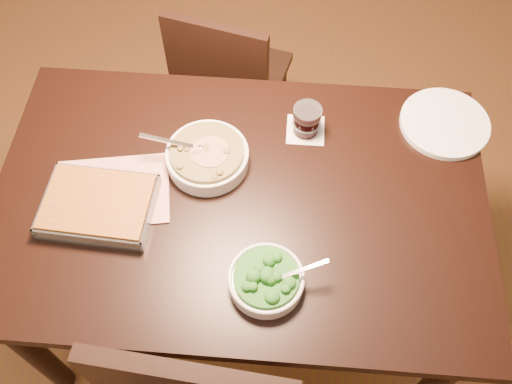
{
  "coord_description": "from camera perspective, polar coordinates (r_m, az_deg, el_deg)",
  "views": [
    {
      "loc": [
        0.11,
        -0.82,
        2.12
      ],
      "look_at": [
        0.05,
        -0.01,
        0.8
      ],
      "focal_mm": 40.0,
      "sensor_mm": 36.0,
      "label": 1
    }
  ],
  "objects": [
    {
      "name": "ground",
      "position": [
        2.28,
        -1.2,
        -10.38
      ],
      "size": [
        4.0,
        4.0,
        0.0
      ],
      "primitive_type": "plane",
      "color": "#4F3616",
      "rests_on": "ground"
    },
    {
      "name": "table",
      "position": [
        1.69,
        -1.6,
        -2.26
      ],
      "size": [
        1.4,
        0.9,
        0.75
      ],
      "color": "black",
      "rests_on": "ground"
    },
    {
      "name": "magazine_a",
      "position": [
        1.66,
        -14.18,
        0.05
      ],
      "size": [
        0.36,
        0.29,
        0.01
      ],
      "primitive_type": "cube",
      "rotation": [
        0.0,
        0.0,
        0.18
      ],
      "color": "#A5322F",
      "rests_on": "table"
    },
    {
      "name": "coaster",
      "position": [
        1.75,
        4.96,
        6.19
      ],
      "size": [
        0.11,
        0.11,
        0.0
      ],
      "primitive_type": "cube",
      "color": "white",
      "rests_on": "table"
    },
    {
      "name": "stew_bowl",
      "position": [
        1.65,
        -4.89,
        3.58
      ],
      "size": [
        0.27,
        0.24,
        0.09
      ],
      "color": "white",
      "rests_on": "table"
    },
    {
      "name": "broccoli_bowl",
      "position": [
        1.46,
        1.03,
        -8.75
      ],
      "size": [
        0.22,
        0.2,
        0.08
      ],
      "color": "white",
      "rests_on": "table"
    },
    {
      "name": "baking_dish",
      "position": [
        1.62,
        -15.46,
        -1.32
      ],
      "size": [
        0.31,
        0.24,
        0.05
      ],
      "rotation": [
        0.0,
        0.0,
        -0.05
      ],
      "color": "silver",
      "rests_on": "table"
    },
    {
      "name": "wine_tumbler",
      "position": [
        1.71,
        5.09,
        7.24
      ],
      "size": [
        0.08,
        0.08,
        0.09
      ],
      "color": "black",
      "rests_on": "coaster"
    },
    {
      "name": "dinner_plate",
      "position": [
        1.84,
        18.34,
        6.55
      ],
      "size": [
        0.27,
        0.27,
        0.02
      ],
      "primitive_type": "cylinder",
      "color": "white",
      "rests_on": "table"
    },
    {
      "name": "chair_far",
      "position": [
        2.28,
        -2.82,
        11.18
      ],
      "size": [
        0.46,
        0.46,
        0.82
      ],
      "rotation": [
        0.0,
        0.0,
        2.9
      ],
      "color": "black",
      "rests_on": "ground"
    }
  ]
}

